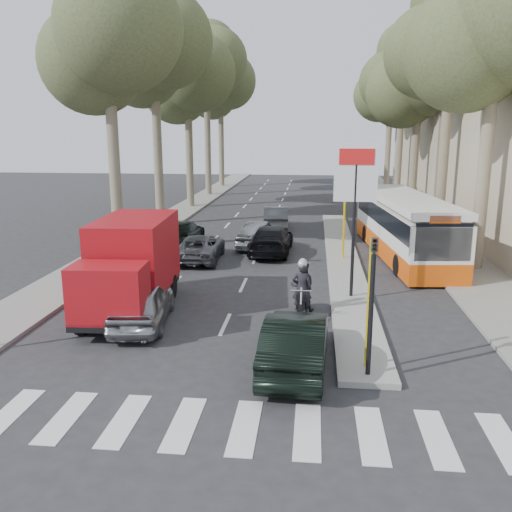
{
  "coord_description": "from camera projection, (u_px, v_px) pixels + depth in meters",
  "views": [
    {
      "loc": [
        1.8,
        -14.11,
        6.08
      ],
      "look_at": [
        -0.21,
        4.82,
        1.6
      ],
      "focal_mm": 38.0,
      "sensor_mm": 36.0,
      "label": 1
    }
  ],
  "objects": [
    {
      "name": "queue_car_d",
      "position": [
        276.0,
        217.0,
        33.79
      ],
      "size": [
        1.76,
        4.27,
        1.38
      ],
      "primitive_type": "imported",
      "rotation": [
        0.0,
        0.0,
        3.22
      ],
      "color": "#4F5256",
      "rests_on": "ground"
    },
    {
      "name": "tree_l_b",
      "position": [
        156.0,
        45.0,
        32.99
      ],
      "size": [
        7.4,
        7.2,
        14.88
      ],
      "color": "#6B604C",
      "rests_on": "ground"
    },
    {
      "name": "silver_hatchback",
      "position": [
        142.0,
        304.0,
        17.08
      ],
      "size": [
        2.13,
        4.27,
        1.4
      ],
      "primitive_type": "imported",
      "rotation": [
        0.0,
        0.0,
        3.26
      ],
      "color": "#9B9DA3",
      "rests_on": "ground"
    },
    {
      "name": "billboard",
      "position": [
        355.0,
        199.0,
        18.89
      ],
      "size": [
        1.5,
        12.1,
        5.6
      ],
      "color": "yellow",
      "rests_on": "ground"
    },
    {
      "name": "ground",
      "position": [
        245.0,
        350.0,
        15.23
      ],
      "size": [
        120.0,
        120.0,
        0.0
      ],
      "primitive_type": "plane",
      "color": "#28282B",
      "rests_on": "ground"
    },
    {
      "name": "median_left",
      "position": [
        190.0,
        206.0,
        43.15
      ],
      "size": [
        2.4,
        64.0,
        0.12
      ],
      "primitive_type": "cube",
      "color": "gray",
      "rests_on": "ground"
    },
    {
      "name": "red_truck",
      "position": [
        131.0,
        264.0,
        18.12
      ],
      "size": [
        2.55,
        5.99,
        3.14
      ],
      "rotation": [
        0.0,
        0.0,
        0.06
      ],
      "color": "black",
      "rests_on": "ground"
    },
    {
      "name": "tree_r_d",
      "position": [
        405.0,
        67.0,
        44.78
      ],
      "size": [
        7.4,
        7.2,
        14.88
      ],
      "color": "#6B604C",
      "rests_on": "ground"
    },
    {
      "name": "tree_r_e",
      "position": [
        393.0,
        83.0,
        52.67
      ],
      "size": [
        7.4,
        7.2,
        14.1
      ],
      "color": "#6B604C",
      "rests_on": "ground"
    },
    {
      "name": "tree_r_a",
      "position": [
        501.0,
        19.0,
        21.7
      ],
      "size": [
        7.4,
        7.2,
        14.1
      ],
      "color": "#6B604C",
      "rests_on": "ground"
    },
    {
      "name": "tree_r_b",
      "position": [
        456.0,
        27.0,
        29.2
      ],
      "size": [
        7.4,
        7.2,
        15.27
      ],
      "color": "#6B604C",
      "rests_on": "ground"
    },
    {
      "name": "traffic_light_island",
      "position": [
        372.0,
        284.0,
        12.88
      ],
      "size": [
        0.16,
        0.41,
        3.6
      ],
      "color": "black",
      "rests_on": "ground"
    },
    {
      "name": "tree_l_a",
      "position": [
        110.0,
        35.0,
        25.39
      ],
      "size": [
        7.4,
        7.2,
        14.1
      ],
      "color": "#6B604C",
      "rests_on": "ground"
    },
    {
      "name": "queue_car_c",
      "position": [
        257.0,
        233.0,
        28.49
      ],
      "size": [
        2.08,
        4.5,
        1.49
      ],
      "primitive_type": "imported",
      "rotation": [
        0.0,
        0.0,
        3.07
      ],
      "color": "#A1A4A9",
      "rests_on": "ground"
    },
    {
      "name": "building_far",
      "position": [
        482.0,
        105.0,
        44.72
      ],
      "size": [
        11.0,
        20.0,
        16.0
      ],
      "primitive_type": "cube",
      "color": "#B7A88E",
      "rests_on": "ground"
    },
    {
      "name": "pedestrian_far",
      "position": [
        430.0,
        232.0,
        27.28
      ],
      "size": [
        1.24,
        0.9,
        1.75
      ],
      "primitive_type": "imported",
      "rotation": [
        0.0,
        0.0,
        3.54
      ],
      "color": "#655A4C",
      "rests_on": "sidewalk_right"
    },
    {
      "name": "queue_car_b",
      "position": [
        271.0,
        240.0,
        26.96
      ],
      "size": [
        2.1,
        4.88,
        1.4
      ],
      "primitive_type": "imported",
      "rotation": [
        0.0,
        0.0,
        3.11
      ],
      "color": "black",
      "rests_on": "ground"
    },
    {
      "name": "motorcycle",
      "position": [
        302.0,
        289.0,
        18.01
      ],
      "size": [
        0.83,
        2.29,
        1.95
      ],
      "rotation": [
        0.0,
        0.0,
        -0.02
      ],
      "color": "black",
      "rests_on": "ground"
    },
    {
      "name": "tree_r_c",
      "position": [
        421.0,
        75.0,
        37.36
      ],
      "size": [
        7.4,
        7.2,
        13.32
      ],
      "color": "#6B604C",
      "rests_on": "ground"
    },
    {
      "name": "queue_car_a",
      "position": [
        200.0,
        248.0,
        25.59
      ],
      "size": [
        2.17,
        4.45,
        1.22
      ],
      "primitive_type": "imported",
      "rotation": [
        0.0,
        0.0,
        3.18
      ],
      "color": "#4E5056",
      "rests_on": "ground"
    },
    {
      "name": "pedestrian_near",
      "position": [
        461.0,
        258.0,
        22.2
      ],
      "size": [
        0.94,
        0.99,
        1.57
      ],
      "primitive_type": "imported",
      "rotation": [
        0.0,
        0.0,
        2.29
      ],
      "color": "#3F354F",
      "rests_on": "sidewalk_right"
    },
    {
      "name": "city_bus",
      "position": [
        404.0,
        225.0,
        26.14
      ],
      "size": [
        3.6,
        11.52,
        2.99
      ],
      "rotation": [
        0.0,
        0.0,
        0.1
      ],
      "color": "#DB4F0C",
      "rests_on": "ground"
    },
    {
      "name": "traffic_island",
      "position": [
        343.0,
        259.0,
        25.53
      ],
      "size": [
        1.5,
        26.0,
        0.16
      ],
      "primitive_type": "cube",
      "color": "gray",
      "rests_on": "ground"
    },
    {
      "name": "tree_l_e",
      "position": [
        222.0,
        83.0,
        56.3
      ],
      "size": [
        7.4,
        7.2,
        14.49
      ],
      "color": "#6B604C",
      "rests_on": "ground"
    },
    {
      "name": "tree_l_d",
      "position": [
        208.0,
        64.0,
        48.31
      ],
      "size": [
        7.4,
        7.2,
        15.66
      ],
      "color": "#6B604C",
      "rests_on": "ground"
    },
    {
      "name": "tree_l_c",
      "position": [
        189.0,
        75.0,
        40.95
      ],
      "size": [
        7.4,
        7.2,
        13.71
      ],
      "color": "#6B604C",
      "rests_on": "ground"
    },
    {
      "name": "dark_hatchback",
      "position": [
        296.0,
        342.0,
        13.95
      ],
      "size": [
        1.76,
        4.5,
        1.46
      ],
      "primitive_type": "imported",
      "rotation": [
        0.0,
        0.0,
        3.09
      ],
      "color": "black",
      "rests_on": "ground"
    },
    {
      "name": "queue_car_e",
      "position": [
        184.0,
        233.0,
        29.22
      ],
      "size": [
        1.91,
        4.35,
        1.24
      ],
      "primitive_type": "imported",
      "rotation": [
        0.0,
        0.0,
        3.18
      ],
      "color": "black",
      "rests_on": "ground"
    },
    {
      "name": "sidewalk_right",
      "position": [
        409.0,
        216.0,
        38.53
      ],
      "size": [
        3.2,
        70.0,
        0.12
      ],
      "primitive_type": "cube",
      "color": "gray",
      "rests_on": "ground"
    }
  ]
}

